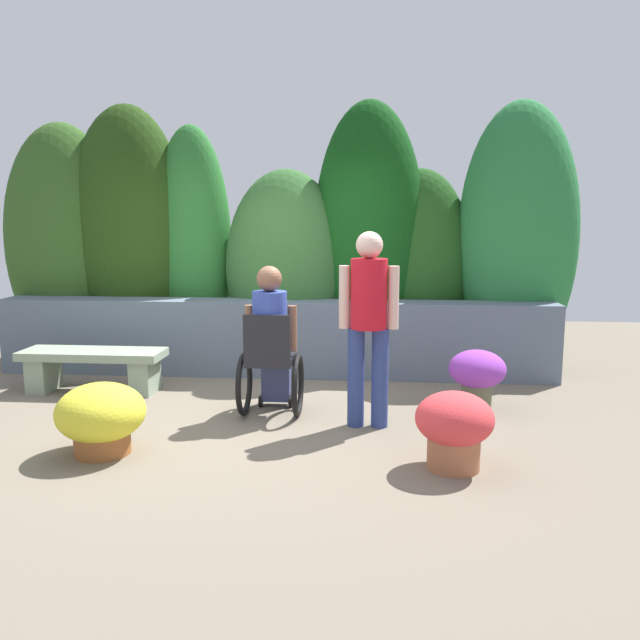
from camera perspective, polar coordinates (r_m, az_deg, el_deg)
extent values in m
plane|color=#706555|center=(5.67, -6.73, -8.79)|extent=(11.49, 11.49, 0.00)
cube|color=slate|center=(7.12, -4.14, -1.59)|extent=(6.15, 0.43, 0.84)
ellipsoid|color=#30571F|center=(8.46, -21.72, 6.40)|extent=(1.47, 1.03, 2.87)
ellipsoid|color=#234112|center=(8.12, -16.56, 7.27)|extent=(1.45, 1.02, 3.06)
ellipsoid|color=#2A722D|center=(7.87, -11.25, 6.54)|extent=(0.93, 0.65, 2.82)
ellipsoid|color=#33652E|center=(7.53, -3.03, 4.59)|extent=(1.42, 1.00, 2.29)
ellipsoid|color=#114814|center=(7.49, 4.37, 7.48)|extent=(1.28, 0.89, 3.06)
ellipsoid|color=#1E4D19|center=(7.63, 8.84, 4.59)|extent=(1.22, 0.85, 2.30)
ellipsoid|color=#277638|center=(7.62, 17.20, 7.01)|extent=(1.34, 0.94, 3.03)
cube|color=gray|center=(7.09, -23.41, -4.41)|extent=(0.20, 0.39, 0.34)
cube|color=gray|center=(6.66, -15.33, -4.82)|extent=(0.20, 0.39, 0.34)
cube|color=gray|center=(6.81, -19.59, -2.88)|extent=(1.42, 0.46, 0.08)
cube|color=black|center=(5.64, -4.42, -3.59)|extent=(0.40, 0.40, 0.06)
cube|color=black|center=(5.42, -4.76, -1.63)|extent=(0.40, 0.04, 0.40)
cube|color=black|center=(6.05, -3.88, -6.63)|extent=(0.28, 0.12, 0.03)
torus|color=black|center=(5.74, -6.77, -5.67)|extent=(0.05, 0.56, 0.56)
torus|color=black|center=(5.66, -1.99, -5.82)|extent=(0.05, 0.56, 0.56)
cylinder|color=black|center=(6.02, -5.31, -7.22)|extent=(0.03, 0.10, 0.10)
cylinder|color=black|center=(5.97, -2.64, -7.31)|extent=(0.03, 0.10, 0.10)
cube|color=#3B4370|center=(5.71, -4.27, -2.30)|extent=(0.30, 0.40, 0.16)
cube|color=#3B4370|center=(5.98, -3.93, -5.16)|extent=(0.26, 0.14, 0.43)
cylinder|color=#364AAB|center=(5.55, -4.50, -0.01)|extent=(0.30, 0.30, 0.50)
cylinder|color=brown|center=(5.66, -6.29, -0.69)|extent=(0.08, 0.08, 0.40)
cylinder|color=brown|center=(5.60, -2.47, -0.75)|extent=(0.08, 0.08, 0.40)
sphere|color=brown|center=(5.51, -4.55, 3.69)|extent=(0.22, 0.22, 0.22)
cylinder|color=navy|center=(5.37, 3.21, -5.14)|extent=(0.14, 0.14, 0.84)
cylinder|color=navy|center=(5.36, 5.36, -5.17)|extent=(0.14, 0.14, 0.84)
cylinder|color=red|center=(5.24, 4.38, 2.34)|extent=(0.30, 0.30, 0.57)
cylinder|color=beige|center=(5.25, 2.19, 2.06)|extent=(0.09, 0.09, 0.52)
cylinder|color=beige|center=(5.24, 6.56, 2.00)|extent=(0.09, 0.09, 0.52)
sphere|color=beige|center=(5.20, 4.43, 6.68)|extent=(0.22, 0.22, 0.22)
cylinder|color=#A76040|center=(4.65, 11.81, -11.32)|extent=(0.37, 0.37, 0.26)
ellipsoid|color=#1C5830|center=(4.59, 11.88, -9.25)|extent=(0.40, 0.40, 0.13)
ellipsoid|color=#E33B40|center=(4.57, 11.90, -8.59)|extent=(0.55, 0.55, 0.37)
cylinder|color=#955529|center=(5.10, -18.82, -10.12)|extent=(0.41, 0.41, 0.20)
ellipsoid|color=#2A742F|center=(5.05, -18.91, -8.47)|extent=(0.45, 0.45, 0.15)
ellipsoid|color=yellow|center=(5.03, -18.95, -7.77)|extent=(0.65, 0.65, 0.43)
cylinder|color=#5A5E45|center=(6.00, 13.75, -6.52)|extent=(0.27, 0.27, 0.30)
ellipsoid|color=#2A711F|center=(5.95, 13.82, -4.74)|extent=(0.30, 0.30, 0.12)
ellipsoid|color=purple|center=(5.94, 13.84, -4.26)|extent=(0.51, 0.51, 0.34)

